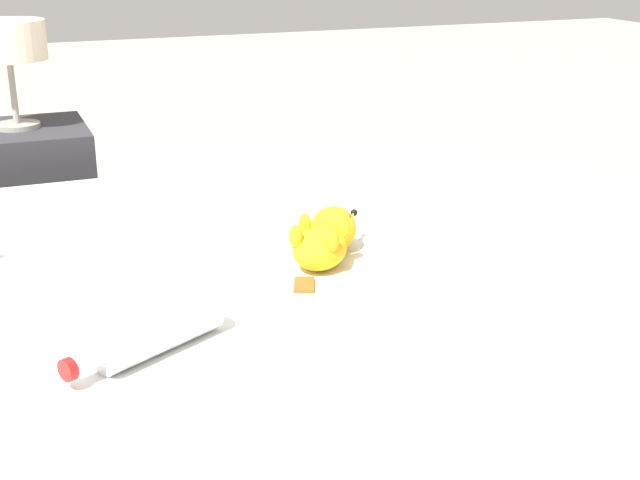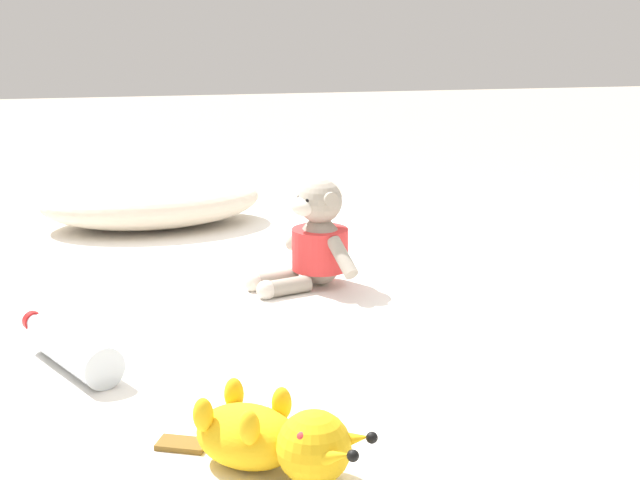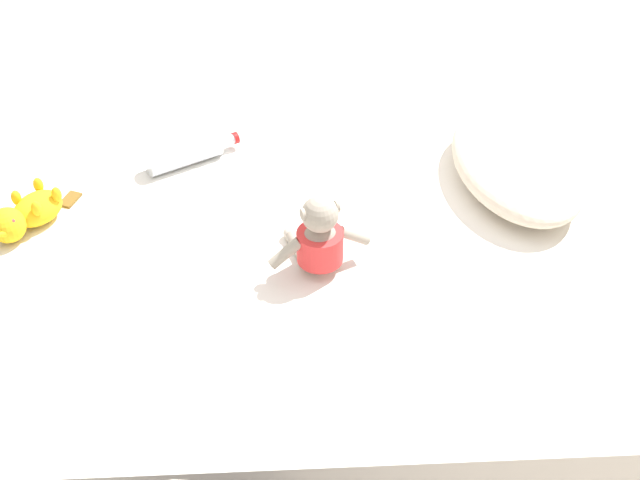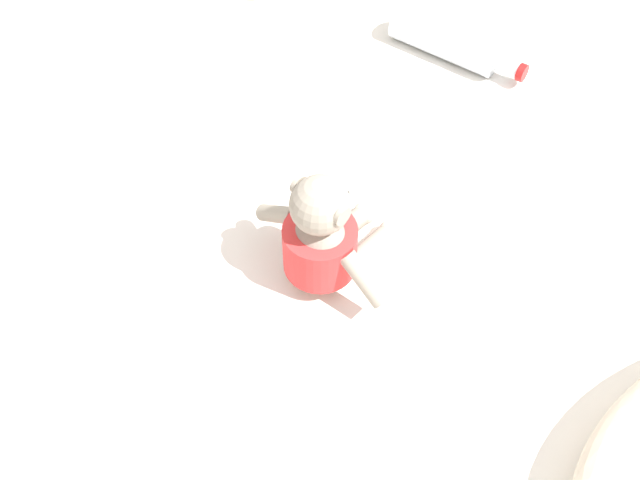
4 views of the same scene
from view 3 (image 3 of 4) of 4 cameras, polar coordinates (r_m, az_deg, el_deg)
name	(u,v)px [view 3 (image 3 of 4)]	position (r m, az deg, el deg)	size (l,w,h in m)	color
ground_plane	(287,349)	(2.69, -2.22, -7.34)	(16.00, 16.00, 0.00)	#B7A893
bed	(285,295)	(2.52, -2.36, -3.74)	(1.59, 1.96, 0.48)	#846647
pillow	(516,164)	(2.57, 13.12, 5.03)	(0.62, 0.42, 0.14)	beige
plush_monkey	(318,238)	(2.19, -0.11, 0.10)	(0.25, 0.28, 0.24)	#9E9384
plush_yellow_creature	(25,215)	(2.48, -19.29, 1.62)	(0.29, 0.24, 0.10)	yellow
glass_bottle	(186,154)	(2.63, -9.03, 5.77)	(0.19, 0.29, 0.07)	silver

